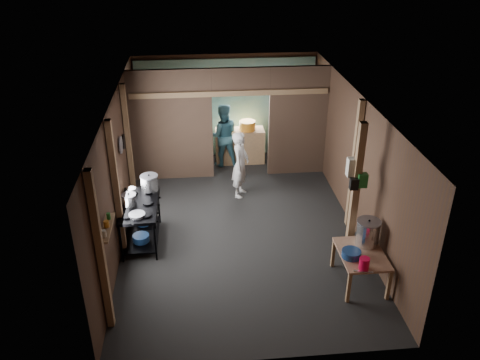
{
  "coord_description": "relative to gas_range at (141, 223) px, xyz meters",
  "views": [
    {
      "loc": [
        -0.79,
        -8.36,
        5.37
      ],
      "look_at": [
        0.0,
        -0.2,
        1.1
      ],
      "focal_mm": 36.93,
      "sensor_mm": 36.0,
      "label": 1
    }
  ],
  "objects": [
    {
      "name": "wall_shelf",
      "position": [
        -0.27,
        -1.68,
        0.99
      ],
      "size": [
        0.14,
        0.8,
        0.03
      ],
      "primitive_type": "cube",
      "color": "#9F7549",
      "rests_on": "wall_left"
    },
    {
      "name": "partition_header",
      "position": [
        2.13,
        2.62,
        1.89
      ],
      "size": [
        1.3,
        0.1,
        0.6
      ],
      "primitive_type": "cube",
      "color": "brown",
      "rests_on": "wall_back"
    },
    {
      "name": "blue_tub_front",
      "position": [
        0.0,
        -0.23,
        -0.19
      ],
      "size": [
        0.3,
        0.3,
        0.13
      ],
      "primitive_type": "cylinder",
      "color": "navy",
      "rests_on": "gas_range"
    },
    {
      "name": "stove_pot_large",
      "position": [
        0.17,
        0.51,
        0.56
      ],
      "size": [
        0.39,
        0.39,
        0.34
      ],
      "primitive_type": null,
      "rotation": [
        0.0,
        0.0,
        -0.16
      ],
      "color": "silver",
      "rests_on": "gas_range"
    },
    {
      "name": "gas_range",
      "position": [
        0.0,
        0.0,
        0.0
      ],
      "size": [
        0.71,
        1.37,
        0.81
      ],
      "primitive_type": null,
      "color": "black",
      "rests_on": "floor"
    },
    {
      "name": "yellow_tub",
      "position": [
        2.37,
        3.37,
        0.56
      ],
      "size": [
        0.4,
        0.4,
        0.22
      ],
      "primitive_type": "cylinder",
      "color": "orange",
      "rests_on": "back_counter"
    },
    {
      "name": "post_left_c",
      "position": [
        -0.3,
        1.62,
        0.89
      ],
      "size": [
        0.1,
        0.12,
        2.6
      ],
      "primitive_type": "cube",
      "color": "#9F7549",
      "rests_on": "floor"
    },
    {
      "name": "knife",
      "position": [
        3.58,
        -2.05,
        0.19
      ],
      "size": [
        0.3,
        0.1,
        0.01
      ],
      "primitive_type": "cube",
      "rotation": [
        0.0,
        0.0,
        -0.21
      ],
      "color": "silver",
      "rests_on": "prep_table"
    },
    {
      "name": "back_counter",
      "position": [
        2.18,
        3.37,
        0.02
      ],
      "size": [
        1.2,
        0.5,
        0.85
      ],
      "primitive_type": "cube",
      "color": "#9F7549",
      "rests_on": "floor"
    },
    {
      "name": "blue_tub_back",
      "position": [
        0.0,
        0.35,
        -0.19
      ],
      "size": [
        0.27,
        0.27,
        0.11
      ],
      "primitive_type": "cylinder",
      "color": "navy",
      "rests_on": "gas_range"
    },
    {
      "name": "wall_right",
      "position": [
        4.13,
        0.42,
        0.89
      ],
      "size": [
        0.0,
        7.0,
        2.6
      ],
      "primitive_type": "cube",
      "color": "#452C1B",
      "rests_on": "ground"
    },
    {
      "name": "wall_clock",
      "position": [
        2.13,
        3.82,
        1.49
      ],
      "size": [
        0.2,
        0.03,
        0.2
      ],
      "primitive_type": "cylinder",
      "rotation": [
        1.57,
        0.0,
        0.0
      ],
      "color": "beige",
      "rests_on": "wall_back"
    },
    {
      "name": "turquoise_panel",
      "position": [
        1.88,
        3.86,
        0.84
      ],
      "size": [
        4.4,
        0.06,
        2.5
      ],
      "primitive_type": "cube",
      "color": "#7CA9A4",
      "rests_on": "wall_back"
    },
    {
      "name": "post_right",
      "position": [
        4.06,
        0.22,
        0.89
      ],
      "size": [
        0.1,
        0.12,
        2.6
      ],
      "primitive_type": "cube",
      "color": "#9F7549",
      "rests_on": "floor"
    },
    {
      "name": "stove_saucepan",
      "position": [
        -0.17,
        0.43,
        0.46
      ],
      "size": [
        0.21,
        0.21,
        0.11
      ],
      "primitive_type": "cylinder",
      "rotation": [
        0.0,
        0.0,
        -0.23
      ],
      "color": "silver",
      "rests_on": "gas_range"
    },
    {
      "name": "partition_left",
      "position": [
        0.55,
        2.62,
        0.89
      ],
      "size": [
        1.85,
        0.1,
        2.6
      ],
      "primitive_type": "cube",
      "color": "brown",
      "rests_on": "floor"
    },
    {
      "name": "wash_basin",
      "position": [
        3.5,
        -1.65,
        0.24
      ],
      "size": [
        0.38,
        0.38,
        0.12
      ],
      "primitive_type": "cylinder",
      "rotation": [
        0.0,
        0.0,
        0.24
      ],
      "color": "navy",
      "rests_on": "prep_table"
    },
    {
      "name": "floor",
      "position": [
        1.88,
        0.42,
        -0.41
      ],
      "size": [
        4.5,
        7.0,
        0.0
      ],
      "primitive_type": "cube",
      "color": "black",
      "rests_on": "ground"
    },
    {
      "name": "jar_yellow",
      "position": [
        -0.27,
        -1.68,
        1.06
      ],
      "size": [
        0.08,
        0.08,
        0.1
      ],
      "primitive_type": "cylinder",
      "color": "orange",
      "rests_on": "wall_shelf"
    },
    {
      "name": "wall_left",
      "position": [
        -0.37,
        0.42,
        0.89
      ],
      "size": [
        0.0,
        7.0,
        2.6
      ],
      "primitive_type": "cube",
      "color": "#452C1B",
      "rests_on": "ground"
    },
    {
      "name": "post_left_a",
      "position": [
        -0.3,
        -2.18,
        0.89
      ],
      "size": [
        0.1,
        0.12,
        2.6
      ],
      "primitive_type": "cube",
      "color": "#9F7549",
      "rests_on": "floor"
    },
    {
      "name": "pan_lid_small",
      "position": [
        -0.33,
        1.22,
        1.14
      ],
      "size": [
        0.03,
        0.3,
        0.3
      ],
      "primitive_type": "cylinder",
      "rotation": [
        0.0,
        1.57,
        0.0
      ],
      "color": "black",
      "rests_on": "wall_left"
    },
    {
      "name": "wall_back",
      "position": [
        1.88,
        3.92,
        0.89
      ],
      "size": [
        4.5,
        0.0,
        2.6
      ],
      "primitive_type": "cube",
      "color": "#452C1B",
      "rests_on": "ground"
    },
    {
      "name": "jar_white",
      "position": [
        -0.27,
        -1.93,
        1.06
      ],
      "size": [
        0.07,
        0.07,
        0.1
      ],
      "primitive_type": "cylinder",
      "color": "beige",
      "rests_on": "wall_shelf"
    },
    {
      "name": "bag_green",
      "position": [
        3.8,
        -0.94,
        1.19
      ],
      "size": [
        0.16,
        0.12,
        0.24
      ],
      "primitive_type": "cube",
      "color": "#1D6F29",
      "rests_on": "post_free"
    },
    {
      "name": "jar_green",
      "position": [
        -0.27,
        -1.46,
        1.06
      ],
      "size": [
        0.06,
        0.06,
        0.1
      ],
      "primitive_type": "cylinder",
      "color": "#1D6F29",
      "rests_on": "wall_shelf"
    },
    {
      "name": "pan_lid_big",
      "position": [
        -0.33,
        0.82,
        1.24
      ],
      "size": [
        0.03,
        0.34,
        0.34
      ],
      "primitive_type": "cylinder",
      "rotation": [
        0.0,
        1.57,
        0.0
      ],
      "color": "gray",
      "rests_on": "wall_left"
    },
    {
      "name": "ceiling",
      "position": [
        1.88,
        0.42,
        2.19
      ],
      "size": [
        4.5,
        7.0,
        0.0
      ],
      "primitive_type": "cube",
      "color": "#262625",
      "rests_on": "ground"
    },
    {
      "name": "bag_white",
      "position": [
        3.68,
        -0.8,
        1.37
      ],
      "size": [
        0.22,
        0.15,
        0.32
      ],
      "primitive_type": "cube",
      "color": "beige",
      "rests_on": "post_free"
    },
    {
      "name": "partition_right",
      "position": [
        3.46,
        2.62,
        0.89
      ],
      "size": [
        1.35,
        0.1,
        2.6
      ],
      "primitive_type": "cube",
      "color": "brown",
      "rests_on": "floor"
    },
    {
      "name": "frying_pan",
      "position": [
        0.0,
        -0.42,
        0.43
      ],
      "size": [
        0.4,
        0.56,
        0.07
      ],
      "primitive_type": null,
      "rotation": [
        0.0,
        0.0,
        0.23
      ],
      "color": "gray",
      "rests_on": "gas_range"
    },
    {
      "name": "prep_table",
      "position": [
        3.71,
        -1.57,
        -0.11
      ],
      "size": [
        0.72,
        1.0,
        0.59
      ],
      "primitive_type": null,
      "color": "tan",
      "rests_on": "floor"
    },
    {
      "name": "post_left_b",
      "position": [
        -0.3,
        -0.38,
        0.89
      ],
      "size": [
        0.1,
        0.12,
        2.6
      ],
      "primitive_type": "cube",
      "color": "#9F7549",
      "rests_on": "floor"
    },
    {
      "name": "stock_pot",
      "position": [
        3.87,
        -1.32,
        0.4
      ],
      "size": [
        0.4,
        0.4,
        0.47
      ],
      "primitive_type": null,
      "rotation": [
        0.0,
        0.0,
        0.0
      ],
      "color": "silver",
      "rests_on": "prep_table"
    },
    {
      "name": "stove_pot_med",
      "position": [
        -0.17,
        -0.0,
        0.5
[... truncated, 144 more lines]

